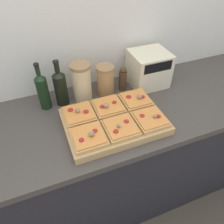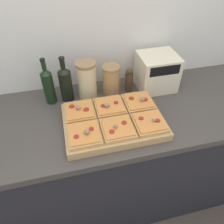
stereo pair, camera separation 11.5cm
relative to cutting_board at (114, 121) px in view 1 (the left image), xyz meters
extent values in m
cube|color=silver|center=(-0.08, 0.45, 0.31)|extent=(6.00, 0.06, 2.50)
cube|color=#232328|center=(-0.08, 0.10, -0.50)|extent=(2.60, 0.64, 0.87)
cube|color=#423D38|center=(-0.08, 0.10, -0.04)|extent=(2.63, 0.67, 0.04)
cube|color=tan|center=(0.00, 0.00, 0.00)|extent=(0.51, 0.36, 0.04)
cube|color=tan|center=(-0.17, 0.09, 0.03)|extent=(0.16, 0.16, 0.02)
cube|color=#D6843D|center=(-0.17, 0.09, 0.05)|extent=(0.14, 0.15, 0.01)
cylinder|color=maroon|center=(-0.20, 0.11, 0.05)|extent=(0.03, 0.03, 0.00)
cylinder|color=maroon|center=(-0.13, 0.07, 0.05)|extent=(0.03, 0.03, 0.00)
sphere|color=#937A5B|center=(-0.17, 0.09, 0.06)|extent=(0.02, 0.02, 0.02)
cube|color=tan|center=(0.00, 0.09, 0.03)|extent=(0.16, 0.16, 0.02)
cube|color=#D6843D|center=(0.00, 0.09, 0.05)|extent=(0.14, 0.15, 0.01)
cylinder|color=maroon|center=(-0.04, 0.08, 0.05)|extent=(0.03, 0.03, 0.00)
cylinder|color=maroon|center=(0.04, 0.09, 0.05)|extent=(0.03, 0.03, 0.00)
sphere|color=#937A5B|center=(-0.02, 0.07, 0.06)|extent=(0.03, 0.03, 0.03)
cube|color=tan|center=(0.17, 0.09, 0.03)|extent=(0.16, 0.16, 0.02)
cube|color=#D6843D|center=(0.17, 0.09, 0.05)|extent=(0.14, 0.15, 0.01)
cylinder|color=maroon|center=(0.13, 0.10, 0.05)|extent=(0.03, 0.03, 0.00)
cylinder|color=maroon|center=(0.20, 0.08, 0.05)|extent=(0.03, 0.03, 0.00)
sphere|color=#937A5B|center=(0.18, 0.07, 0.06)|extent=(0.03, 0.03, 0.03)
cube|color=tan|center=(-0.17, -0.09, 0.03)|extent=(0.16, 0.16, 0.02)
cube|color=#D6843D|center=(-0.17, -0.09, 0.05)|extent=(0.14, 0.15, 0.01)
cylinder|color=maroon|center=(-0.20, -0.11, 0.05)|extent=(0.02, 0.02, 0.00)
cylinder|color=maroon|center=(-0.13, -0.08, 0.05)|extent=(0.02, 0.02, 0.00)
sphere|color=#937A5B|center=(-0.15, -0.10, 0.06)|extent=(0.03, 0.03, 0.03)
cube|color=tan|center=(0.00, -0.09, 0.03)|extent=(0.16, 0.16, 0.02)
cube|color=#D6843D|center=(0.00, -0.09, 0.05)|extent=(0.14, 0.15, 0.01)
cylinder|color=maroon|center=(-0.04, -0.12, 0.05)|extent=(0.03, 0.03, 0.00)
cylinder|color=maroon|center=(0.04, -0.07, 0.05)|extent=(0.03, 0.03, 0.00)
sphere|color=#937A5B|center=(-0.01, -0.09, 0.06)|extent=(0.02, 0.02, 0.02)
cube|color=tan|center=(0.17, -0.09, 0.03)|extent=(0.16, 0.16, 0.02)
cube|color=#D6843D|center=(0.17, -0.09, 0.05)|extent=(0.14, 0.15, 0.01)
cylinder|color=maroon|center=(0.13, -0.06, 0.05)|extent=(0.03, 0.03, 0.00)
cylinder|color=maroon|center=(0.20, -0.10, 0.05)|extent=(0.03, 0.03, 0.00)
sphere|color=#937A5B|center=(0.18, -0.10, 0.06)|extent=(0.02, 0.02, 0.02)
cylinder|color=black|center=(-0.31, 0.28, 0.07)|extent=(0.06, 0.06, 0.19)
cone|color=black|center=(-0.31, 0.28, 0.18)|extent=(0.06, 0.06, 0.03)
cylinder|color=black|center=(-0.31, 0.28, 0.22)|extent=(0.02, 0.02, 0.05)
cylinder|color=black|center=(-0.31, 0.28, 0.25)|extent=(0.03, 0.03, 0.01)
cylinder|color=black|center=(-0.21, 0.28, 0.07)|extent=(0.07, 0.07, 0.19)
cone|color=black|center=(-0.21, 0.28, 0.18)|extent=(0.07, 0.07, 0.03)
cylinder|color=black|center=(-0.21, 0.28, 0.22)|extent=(0.03, 0.03, 0.05)
cylinder|color=black|center=(-0.21, 0.28, 0.25)|extent=(0.03, 0.03, 0.01)
cylinder|color=beige|center=(-0.09, 0.28, 0.08)|extent=(0.11, 0.11, 0.21)
cylinder|color=#937047|center=(-0.09, 0.28, 0.20)|extent=(0.12, 0.12, 0.02)
cylinder|color=#AD7F4C|center=(0.06, 0.28, 0.06)|extent=(0.10, 0.10, 0.17)
cylinder|color=#937047|center=(0.06, 0.28, 0.16)|extent=(0.11, 0.11, 0.02)
cylinder|color=#47331E|center=(0.17, 0.28, 0.04)|extent=(0.05, 0.05, 0.13)
sphere|color=#47331E|center=(0.17, 0.28, 0.12)|extent=(0.04, 0.04, 0.04)
cube|color=beige|center=(0.35, 0.28, 0.09)|extent=(0.23, 0.21, 0.22)
cube|color=black|center=(0.35, 0.18, 0.16)|extent=(0.18, 0.01, 0.06)
cube|color=black|center=(0.47, 0.28, 0.10)|extent=(0.02, 0.02, 0.02)
camera|label=1|loc=(-0.31, -0.76, 0.81)|focal=35.00mm
camera|label=2|loc=(-0.20, -0.80, 0.81)|focal=35.00mm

